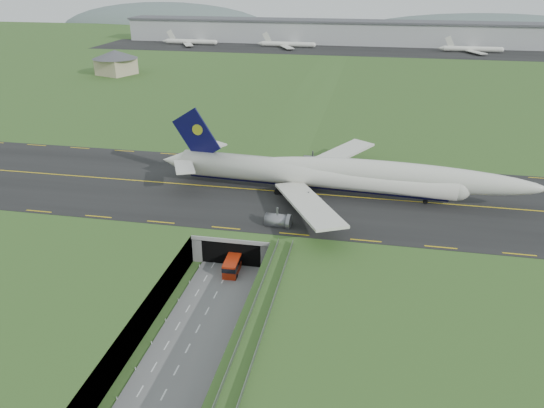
# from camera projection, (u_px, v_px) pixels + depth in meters

# --- Properties ---
(ground) EXTENTS (900.00, 900.00, 0.00)m
(ground) POSITION_uv_depth(u_px,v_px,m) (220.00, 287.00, 98.71)
(ground) COLOR #325020
(ground) RESTS_ON ground
(airfield_deck) EXTENTS (800.00, 800.00, 6.00)m
(airfield_deck) POSITION_uv_depth(u_px,v_px,m) (219.00, 273.00, 97.48)
(airfield_deck) COLOR gray
(airfield_deck) RESTS_ON ground
(trench_road) EXTENTS (12.00, 75.00, 0.20)m
(trench_road) POSITION_uv_depth(u_px,v_px,m) (208.00, 310.00, 91.95)
(trench_road) COLOR slate
(trench_road) RESTS_ON ground
(taxiway) EXTENTS (800.00, 44.00, 0.18)m
(taxiway) POSITION_uv_depth(u_px,v_px,m) (258.00, 190.00, 125.77)
(taxiway) COLOR black
(taxiway) RESTS_ON airfield_deck
(tunnel_portal) EXTENTS (17.00, 22.30, 6.00)m
(tunnel_portal) POSITION_uv_depth(u_px,v_px,m) (242.00, 231.00, 112.31)
(tunnel_portal) COLOR gray
(tunnel_portal) RESTS_ON ground
(guideway) EXTENTS (3.00, 53.00, 7.05)m
(guideway) POSITION_uv_depth(u_px,v_px,m) (255.00, 335.00, 77.49)
(guideway) COLOR #A8A8A3
(guideway) RESTS_ON ground
(jumbo_jet) EXTENTS (87.69, 57.47, 19.05)m
(jumbo_jet) POSITION_uv_depth(u_px,v_px,m) (340.00, 175.00, 120.78)
(jumbo_jet) COLOR silver
(jumbo_jet) RESTS_ON ground
(shuttle_tram) EXTENTS (2.99, 7.24, 2.92)m
(shuttle_tram) POSITION_uv_depth(u_px,v_px,m) (233.00, 264.00, 103.01)
(shuttle_tram) COLOR #A8230B
(shuttle_tram) RESTS_ON ground
(service_building) EXTENTS (27.97, 27.97, 11.82)m
(service_building) POSITION_uv_depth(u_px,v_px,m) (115.00, 60.00, 257.90)
(service_building) COLOR #C2B18C
(service_building) RESTS_ON ground
(cargo_terminal) EXTENTS (320.00, 67.00, 15.60)m
(cargo_terminal) POSITION_uv_depth(u_px,v_px,m) (342.00, 32.00, 361.14)
(cargo_terminal) COLOR #B2B2B2
(cargo_terminal) RESTS_ON ground
(distant_hills) EXTENTS (700.00, 91.00, 60.00)m
(distant_hills) POSITION_uv_depth(u_px,v_px,m) (424.00, 38.00, 474.10)
(distant_hills) COLOR slate
(distant_hills) RESTS_ON ground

